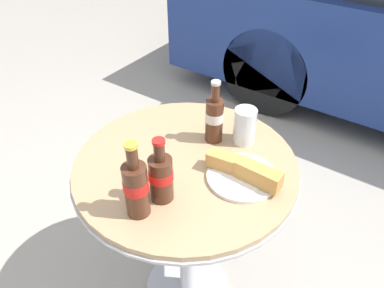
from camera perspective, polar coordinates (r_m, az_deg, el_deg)
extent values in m
plane|color=#A8A093|center=(1.78, -0.71, -20.98)|extent=(30.00, 30.00, 0.00)
cylinder|color=#B7B7BC|center=(1.77, -0.71, -20.81)|extent=(0.36, 0.36, 0.02)
cylinder|color=#B7B7BC|center=(1.48, -0.82, -13.62)|extent=(0.06, 0.06, 0.70)
cylinder|color=#B7B7BC|center=(1.23, -0.96, -3.62)|extent=(0.74, 0.74, 0.01)
cylinder|color=tan|center=(1.22, -0.97, -3.10)|extent=(0.72, 0.72, 0.02)
cylinder|color=#4C2819|center=(1.01, -8.46, -7.01)|extent=(0.07, 0.07, 0.16)
cylinder|color=red|center=(1.00, -8.57, -6.21)|extent=(0.07, 0.07, 0.04)
cylinder|color=#4C2819|center=(0.93, -9.10, -2.03)|extent=(0.03, 0.03, 0.07)
cylinder|color=gold|center=(0.91, -9.34, -0.21)|extent=(0.03, 0.03, 0.01)
cylinder|color=#4C2819|center=(1.05, -4.72, -5.35)|extent=(0.07, 0.07, 0.14)
cylinder|color=red|center=(1.04, -4.77, -4.67)|extent=(0.07, 0.07, 0.03)
cylinder|color=#4C2819|center=(0.98, -5.02, -1.16)|extent=(0.03, 0.03, 0.06)
cylinder|color=red|center=(0.96, -5.12, 0.37)|extent=(0.04, 0.04, 0.01)
cylinder|color=#4C2819|center=(1.26, 3.41, 3.55)|extent=(0.06, 0.06, 0.15)
cylinder|color=silver|center=(1.25, 3.44, 4.24)|extent=(0.06, 0.06, 0.03)
cylinder|color=#4C2819|center=(1.20, 3.60, 7.79)|extent=(0.03, 0.03, 0.06)
cylinder|color=silver|center=(1.18, 3.67, 9.29)|extent=(0.03, 0.03, 0.01)
cylinder|color=silver|center=(1.28, 7.96, 2.21)|extent=(0.07, 0.07, 0.10)
cylinder|color=silver|center=(1.27, 8.01, 2.72)|extent=(0.08, 0.08, 0.13)
cylinder|color=white|center=(1.16, 7.63, -4.98)|extent=(0.22, 0.22, 0.01)
cube|color=white|center=(1.15, 7.66, -4.72)|extent=(0.19, 0.19, 0.00)
cube|color=#C68E47|center=(1.15, 5.55, -2.81)|extent=(0.14, 0.06, 0.05)
cube|color=#C68E47|center=(1.12, 10.07, -4.65)|extent=(0.14, 0.05, 0.06)
cylinder|color=black|center=(4.07, 21.04, 18.43)|extent=(0.63, 0.20, 0.63)
cylinder|color=black|center=(2.74, 11.65, 11.10)|extent=(0.63, 0.20, 0.63)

